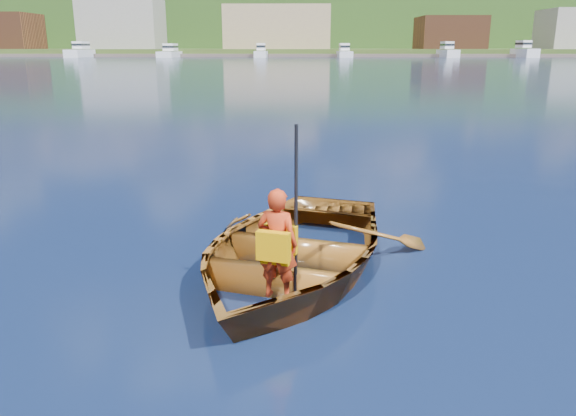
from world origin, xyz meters
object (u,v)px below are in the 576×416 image
Objects in this scene: rowboat at (291,250)px; marina_yachts at (260,52)px; child_paddler at (278,244)px; dock at (295,55)px.

marina_yachts is (-9.32, 142.76, 1.09)m from rowboat.
rowboat is at bearing -86.26° from marina_yachts.
child_paddler reaches higher than dock.
marina_yachts is at bearing 93.74° from rowboat.
rowboat is 1.00m from child_paddler.
child_paddler is 0.01× the size of marina_yachts.
marina_yachts reaches higher than child_paddler.
dock reaches higher than rowboat.
dock is (-0.22, 147.43, 0.12)m from rowboat.
child_paddler is 143.96m from marina_yachts.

